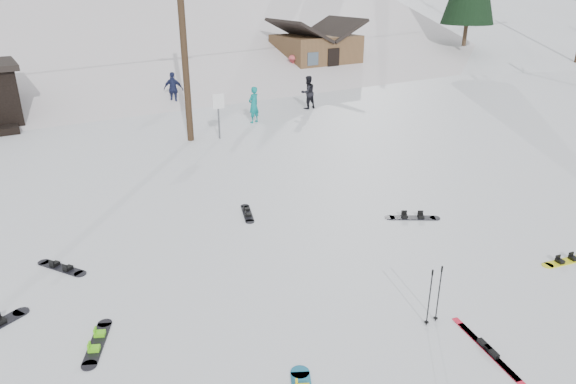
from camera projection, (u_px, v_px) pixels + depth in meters
ground at (386, 354)px, 8.86m from camera, size 200.00×200.00×0.00m
ski_slope at (43, 157)px, 56.73m from camera, size 60.00×85.24×65.97m
ridge_right at (344, 114)px, 70.87m from camera, size 45.66×93.98×54.59m
treeline_right at (377, 38)px, 59.42m from camera, size 20.00×60.00×10.00m
utility_pole at (182, 19)px, 19.08m from camera, size 2.00×0.26×9.00m
trail_sign at (218, 108)px, 20.58m from camera, size 0.50×0.09×1.85m
cabin at (316, 54)px, 34.48m from camera, size 5.39×4.40×3.77m
hero_skis at (488, 350)px, 8.92m from camera, size 0.58×1.92×0.10m
ski_poles at (434, 295)px, 9.45m from camera, size 0.33×0.09×1.19m
board_scatter_b at (62, 267)px, 11.51m from camera, size 0.87×1.23×0.10m
board_scatter_c at (97, 343)px, 9.11m from camera, size 0.77×1.30×0.10m
board_scatter_d at (412, 217)px, 13.95m from camera, size 1.30×0.94×0.11m
board_scatter_e at (566, 261)px, 11.78m from camera, size 1.33×0.47×0.09m
board_scatter_f at (247, 213)px, 14.21m from camera, size 0.60×1.24×0.09m
skier_teal at (254, 105)px, 23.17m from camera, size 0.70×0.58×1.64m
skier_dark at (308, 92)px, 25.75m from camera, size 0.83×0.66×1.65m
skier_pink at (292, 69)px, 32.63m from camera, size 1.13×0.70×1.69m
skier_navy at (174, 89)px, 26.16m from camera, size 1.08×0.97×1.76m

